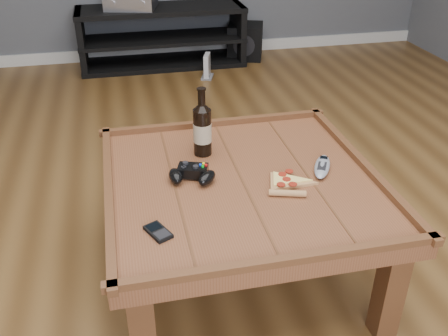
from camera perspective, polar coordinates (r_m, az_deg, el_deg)
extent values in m
plane|color=#4F3216|center=(2.13, 1.81, -11.71)|extent=(6.00, 6.00, 0.00)
cube|color=silver|center=(4.74, -7.26, 13.09)|extent=(5.00, 0.02, 0.10)
cube|color=brown|center=(1.87, 2.02, -2.08)|extent=(1.00, 1.00, 0.06)
cube|color=#492713|center=(1.65, -9.27, -18.12)|extent=(0.08, 0.08, 0.39)
cube|color=#492713|center=(1.85, 18.37, -13.21)|extent=(0.08, 0.08, 0.39)
cube|color=#492713|center=(2.30, -10.91, -2.56)|extent=(0.08, 0.08, 0.39)
cube|color=#492713|center=(2.45, 9.04, -0.27)|extent=(0.08, 0.08, 0.39)
cube|color=#492713|center=(2.27, -1.00, 5.21)|extent=(1.03, 0.03, 0.03)
cube|color=#492713|center=(1.47, 6.78, -10.49)|extent=(1.03, 0.03, 0.03)
cube|color=#492713|center=(2.01, 15.53, 0.61)|extent=(0.03, 1.03, 0.03)
cube|color=#492713|center=(1.81, -13.05, -2.66)|extent=(0.03, 1.03, 0.03)
cube|color=black|center=(4.40, -7.27, 17.56)|extent=(1.40, 0.45, 0.04)
cube|color=black|center=(4.46, -7.06, 14.43)|extent=(1.40, 0.45, 0.03)
cube|color=black|center=(4.52, -6.90, 11.87)|extent=(1.40, 0.45, 0.04)
cube|color=black|center=(4.45, -15.93, 13.75)|extent=(0.05, 0.44, 0.50)
cube|color=black|center=(4.57, 1.59, 15.26)|extent=(0.05, 0.44, 0.50)
cylinder|color=black|center=(1.99, -2.48, 4.11)|extent=(0.07, 0.07, 0.19)
cone|color=black|center=(1.94, -2.56, 7.11)|extent=(0.07, 0.07, 0.03)
cylinder|color=black|center=(1.93, -2.58, 8.04)|extent=(0.03, 0.03, 0.07)
cylinder|color=black|center=(1.92, -2.60, 9.01)|extent=(0.04, 0.04, 0.01)
cylinder|color=tan|center=(1.99, -2.48, 4.11)|extent=(0.07, 0.07, 0.08)
cube|color=black|center=(1.86, -3.58, -0.29)|extent=(0.13, 0.10, 0.04)
ellipsoid|color=black|center=(1.84, -5.56, -0.91)|extent=(0.05, 0.10, 0.04)
ellipsoid|color=black|center=(1.82, -1.97, -1.11)|extent=(0.10, 0.10, 0.04)
cylinder|color=black|center=(1.87, -4.43, 0.54)|extent=(0.02, 0.02, 0.01)
cylinder|color=black|center=(1.84, -3.26, 0.12)|extent=(0.02, 0.02, 0.01)
cylinder|color=yellow|center=(1.86, -2.35, 0.50)|extent=(0.01, 0.01, 0.01)
cylinder|color=red|center=(1.85, -2.08, 0.32)|extent=(0.01, 0.01, 0.01)
cylinder|color=#0C33CC|center=(1.86, -2.72, 0.35)|extent=(0.01, 0.01, 0.01)
cylinder|color=#0C9919|center=(1.85, -2.44, 0.18)|extent=(0.01, 0.01, 0.01)
cylinder|color=tan|center=(1.77, 7.25, -2.86)|extent=(0.13, 0.06, 0.02)
cylinder|color=maroon|center=(1.80, 6.54, -1.87)|extent=(0.03, 0.03, 0.00)
cylinder|color=maroon|center=(1.81, 7.88, -1.84)|extent=(0.03, 0.03, 0.00)
cylinder|color=maroon|center=(1.84, 7.17, -1.26)|extent=(0.03, 0.03, 0.00)
cylinder|color=maroon|center=(1.87, 6.69, -0.71)|extent=(0.03, 0.03, 0.00)
cylinder|color=maroon|center=(1.89, 7.46, -0.36)|extent=(0.03, 0.03, 0.00)
cube|color=black|center=(1.59, -7.54, -7.25)|extent=(0.09, 0.11, 0.01)
cube|color=black|center=(1.61, -8.01, -6.65)|extent=(0.05, 0.05, 0.00)
cube|color=black|center=(1.57, -7.09, -7.49)|extent=(0.06, 0.06, 0.00)
ellipsoid|color=gray|center=(1.95, 11.15, 0.17)|extent=(0.14, 0.19, 0.03)
cube|color=black|center=(1.99, 11.34, 1.18)|extent=(0.04, 0.03, 0.00)
cube|color=black|center=(1.93, 11.14, 0.24)|extent=(0.06, 0.07, 0.00)
cube|color=black|center=(4.37, -10.58, 18.40)|extent=(0.46, 0.41, 0.14)
cube|color=#B7B9C2|center=(4.22, -11.03, 17.95)|extent=(0.38, 0.11, 0.14)
cylinder|color=#B7B9C2|center=(4.24, -12.69, 17.84)|extent=(0.05, 0.03, 0.05)
cylinder|color=#B7B9C2|center=(4.19, -9.39, 18.00)|extent=(0.05, 0.03, 0.05)
cube|color=black|center=(4.66, 2.43, 14.29)|extent=(0.38, 0.38, 0.30)
cylinder|color=black|center=(4.52, 2.30, 13.77)|extent=(0.18, 0.07, 0.19)
cube|color=slate|center=(4.19, -1.92, 10.39)|extent=(0.13, 0.18, 0.01)
cube|color=silver|center=(4.16, -1.95, 11.66)|extent=(0.08, 0.14, 0.18)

